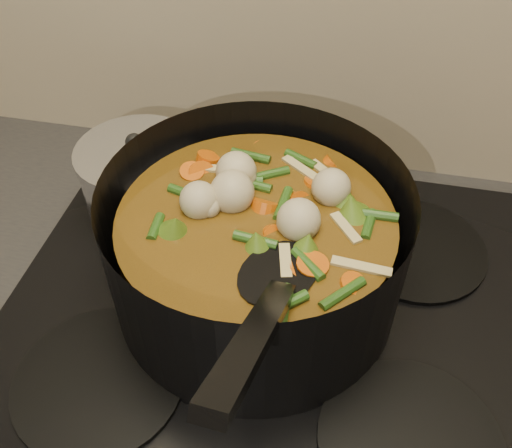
# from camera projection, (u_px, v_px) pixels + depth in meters

# --- Properties ---
(stovetop) EXTENTS (0.62, 0.54, 0.03)m
(stovetop) POSITION_uv_depth(u_px,v_px,m) (273.00, 313.00, 0.67)
(stovetop) COLOR black
(stovetop) RESTS_ON counter
(stockpot) EXTENTS (0.40, 0.48, 0.24)m
(stockpot) POSITION_uv_depth(u_px,v_px,m) (256.00, 249.00, 0.63)
(stockpot) COLOR black
(stockpot) RESTS_ON stovetop
(saucepan) EXTENTS (0.16, 0.16, 0.13)m
(saucepan) POSITION_uv_depth(u_px,v_px,m) (142.00, 181.00, 0.74)
(saucepan) COLOR silver
(saucepan) RESTS_ON stovetop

